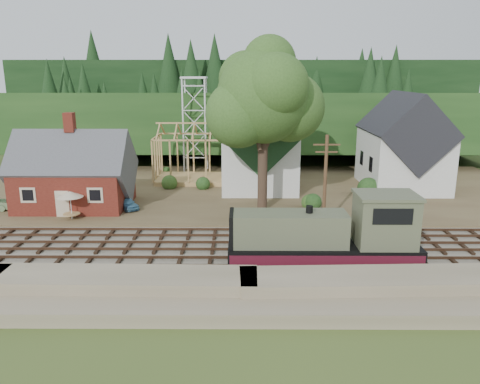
{
  "coord_description": "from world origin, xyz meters",
  "views": [
    {
      "loc": [
        0.15,
        -32.66,
        12.86
      ],
      "look_at": [
        -0.08,
        6.0,
        3.0
      ],
      "focal_mm": 35.0,
      "sensor_mm": 36.0,
      "label": 1
    }
  ],
  "objects_px": {
    "patio_set": "(70,195)",
    "locomotive": "(331,237)",
    "car_blue": "(127,203)",
    "car_red": "(433,190)"
  },
  "relations": [
    {
      "from": "car_red",
      "to": "patio_set",
      "type": "distance_m",
      "value": 36.47
    },
    {
      "from": "patio_set",
      "to": "locomotive",
      "type": "bearing_deg",
      "value": -25.02
    },
    {
      "from": "locomotive",
      "to": "patio_set",
      "type": "distance_m",
      "value": 23.29
    },
    {
      "from": "car_red",
      "to": "patio_set",
      "type": "bearing_deg",
      "value": 99.44
    },
    {
      "from": "locomotive",
      "to": "car_blue",
      "type": "relative_size",
      "value": 3.88
    },
    {
      "from": "car_blue",
      "to": "car_red",
      "type": "xyz_separation_m",
      "value": [
        31.29,
        5.49,
        0.0
      ]
    },
    {
      "from": "car_red",
      "to": "locomotive",
      "type": "bearing_deg",
      "value": 138.03
    },
    {
      "from": "locomotive",
      "to": "car_red",
      "type": "bearing_deg",
      "value": 52.37
    },
    {
      "from": "locomotive",
      "to": "car_red",
      "type": "distance_m",
      "value": 23.43
    },
    {
      "from": "locomotive",
      "to": "car_blue",
      "type": "distance_m",
      "value": 21.47
    }
  ]
}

